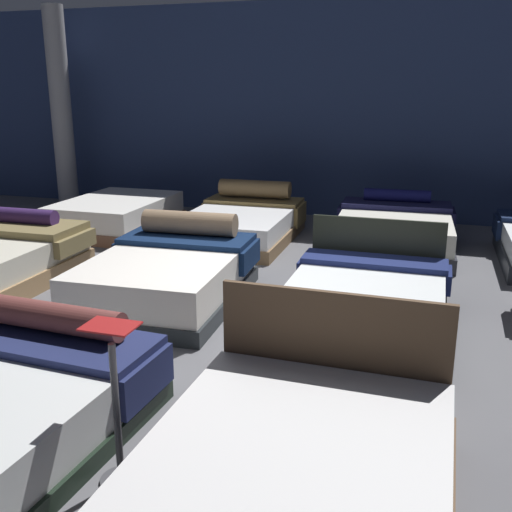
{
  "coord_description": "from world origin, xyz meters",
  "views": [
    {
      "loc": [
        1.58,
        -5.1,
        2.16
      ],
      "look_at": [
        -0.07,
        0.2,
        0.56
      ],
      "focal_mm": 41.43,
      "sensor_mm": 36.0,
      "label": 1
    }
  ],
  "objects_px": {
    "bed_5": "(168,275)",
    "bed_10": "(394,232)",
    "bed_2": "(292,487)",
    "support_pillar": "(61,110)",
    "bed_6": "(364,304)",
    "price_sign": "(117,425)",
    "bed_8": "(117,215)",
    "bed_9": "(242,223)"
  },
  "relations": [
    {
      "from": "bed_8",
      "to": "bed_2",
      "type": "bearing_deg",
      "value": -52.71
    },
    {
      "from": "bed_8",
      "to": "bed_6",
      "type": "bearing_deg",
      "value": -33.36
    },
    {
      "from": "price_sign",
      "to": "bed_2",
      "type": "bearing_deg",
      "value": -2.2
    },
    {
      "from": "bed_8",
      "to": "bed_9",
      "type": "xyz_separation_m",
      "value": [
        2.05,
        -0.01,
        0.01
      ]
    },
    {
      "from": "bed_6",
      "to": "bed_9",
      "type": "xyz_separation_m",
      "value": [
        -2.12,
        2.73,
        0.02
      ]
    },
    {
      "from": "bed_6",
      "to": "support_pillar",
      "type": "distance_m",
      "value": 7.42
    },
    {
      "from": "bed_5",
      "to": "bed_6",
      "type": "distance_m",
      "value": 2.03
    },
    {
      "from": "bed_9",
      "to": "support_pillar",
      "type": "distance_m",
      "value": 4.37
    },
    {
      "from": "bed_8",
      "to": "bed_9",
      "type": "distance_m",
      "value": 2.05
    },
    {
      "from": "bed_8",
      "to": "bed_10",
      "type": "distance_m",
      "value": 4.2
    },
    {
      "from": "bed_8",
      "to": "support_pillar",
      "type": "bearing_deg",
      "value": 142.61
    },
    {
      "from": "bed_6",
      "to": "bed_8",
      "type": "height_order",
      "value": "bed_6"
    },
    {
      "from": "bed_10",
      "to": "support_pillar",
      "type": "xyz_separation_m",
      "value": [
        -6.01,
        1.31,
        1.49
      ]
    },
    {
      "from": "bed_10",
      "to": "price_sign",
      "type": "height_order",
      "value": "price_sign"
    },
    {
      "from": "price_sign",
      "to": "bed_6",
      "type": "bearing_deg",
      "value": 69.2
    },
    {
      "from": "bed_8",
      "to": "price_sign",
      "type": "xyz_separation_m",
      "value": [
        3.16,
        -5.41,
        0.13
      ]
    },
    {
      "from": "support_pillar",
      "to": "bed_5",
      "type": "bearing_deg",
      "value": -45.56
    },
    {
      "from": "bed_5",
      "to": "bed_10",
      "type": "bearing_deg",
      "value": 50.16
    },
    {
      "from": "bed_9",
      "to": "price_sign",
      "type": "relative_size",
      "value": 2.28
    },
    {
      "from": "bed_9",
      "to": "support_pillar",
      "type": "bearing_deg",
      "value": 159.32
    },
    {
      "from": "bed_2",
      "to": "bed_6",
      "type": "distance_m",
      "value": 2.71
    },
    {
      "from": "bed_8",
      "to": "bed_10",
      "type": "height_order",
      "value": "bed_10"
    },
    {
      "from": "bed_10",
      "to": "price_sign",
      "type": "distance_m",
      "value": 5.58
    },
    {
      "from": "bed_2",
      "to": "bed_5",
      "type": "bearing_deg",
      "value": 126.71
    },
    {
      "from": "bed_5",
      "to": "bed_9",
      "type": "height_order",
      "value": "bed_5"
    },
    {
      "from": "bed_2",
      "to": "bed_6",
      "type": "xyz_separation_m",
      "value": [
        0.01,
        2.71,
        0.0
      ]
    },
    {
      "from": "bed_6",
      "to": "bed_2",
      "type": "bearing_deg",
      "value": -90.05
    },
    {
      "from": "bed_2",
      "to": "bed_10",
      "type": "relative_size",
      "value": 1.05
    },
    {
      "from": "bed_5",
      "to": "bed_8",
      "type": "relative_size",
      "value": 1.02
    },
    {
      "from": "bed_8",
      "to": "price_sign",
      "type": "distance_m",
      "value": 6.26
    },
    {
      "from": "bed_2",
      "to": "support_pillar",
      "type": "bearing_deg",
      "value": 132.09
    },
    {
      "from": "bed_8",
      "to": "support_pillar",
      "type": "height_order",
      "value": "support_pillar"
    },
    {
      "from": "bed_6",
      "to": "bed_9",
      "type": "relative_size",
      "value": 0.9
    },
    {
      "from": "bed_8",
      "to": "price_sign",
      "type": "relative_size",
      "value": 2.12
    },
    {
      "from": "bed_5",
      "to": "price_sign",
      "type": "relative_size",
      "value": 2.16
    },
    {
      "from": "bed_2",
      "to": "bed_5",
      "type": "xyz_separation_m",
      "value": [
        -2.02,
        2.8,
        0.06
      ]
    },
    {
      "from": "bed_2",
      "to": "price_sign",
      "type": "height_order",
      "value": "price_sign"
    },
    {
      "from": "bed_5",
      "to": "support_pillar",
      "type": "bearing_deg",
      "value": 131.78
    },
    {
      "from": "bed_2",
      "to": "bed_5",
      "type": "relative_size",
      "value": 1.02
    },
    {
      "from": "bed_6",
      "to": "bed_5",
      "type": "bearing_deg",
      "value": 177.68
    },
    {
      "from": "bed_6",
      "to": "price_sign",
      "type": "relative_size",
      "value": 2.06
    },
    {
      "from": "price_sign",
      "to": "support_pillar",
      "type": "distance_m",
      "value": 8.52
    }
  ]
}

